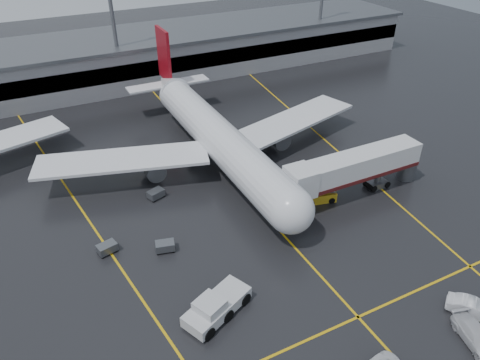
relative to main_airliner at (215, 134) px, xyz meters
name	(u,v)px	position (x,y,z in m)	size (l,w,h in m)	color
ground	(247,195)	(0.00, -9.70, -4.21)	(220.00, 220.00, 0.00)	black
apron_line_centre	(247,195)	(0.00, -9.70, -4.20)	(0.25, 90.00, 0.02)	gold
apron_line_stop	(358,317)	(0.00, -31.70, -4.20)	(60.00, 0.25, 0.02)	gold
apron_line_left	(72,195)	(-20.00, 0.30, -4.20)	(0.25, 70.00, 0.02)	gold
apron_line_right	(318,134)	(18.00, 0.30, -4.20)	(0.25, 70.00, 0.02)	gold
terminal	(137,57)	(0.00, 38.23, 0.11)	(122.00, 19.00, 8.60)	gray
light_mast_mid	(112,13)	(-5.00, 32.30, 10.27)	(3.00, 1.20, 25.45)	#595B60
main_airliner	(215,134)	(0.00, 0.00, 0.00)	(48.80, 45.60, 14.10)	silver
jet_bridge	(355,169)	(11.87, -15.70, -0.28)	(19.90, 3.40, 6.05)	silver
pushback_tractor	(216,307)	(-11.47, -25.54, -3.24)	(7.32, 5.27, 2.43)	silver
belt_loader	(319,196)	(7.47, -14.89, -3.58)	(4.33, 2.68, 2.56)	gold
service_van_b	(477,336)	(7.19, -38.39, -3.45)	(2.12, 5.22, 1.52)	silver
service_van_c	(474,308)	(9.56, -36.17, -3.43)	(1.65, 4.72, 1.56)	silver
baggage_cart_a	(165,246)	(-12.74, -15.08, -3.58)	(2.25, 1.74, 1.12)	#595B60
baggage_cart_b	(107,248)	(-18.39, -12.56, -3.58)	(2.25, 1.73, 1.12)	#595B60
baggage_cart_c	(156,194)	(-10.55, -5.10, -3.58)	(2.32, 1.91, 1.12)	#595B60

